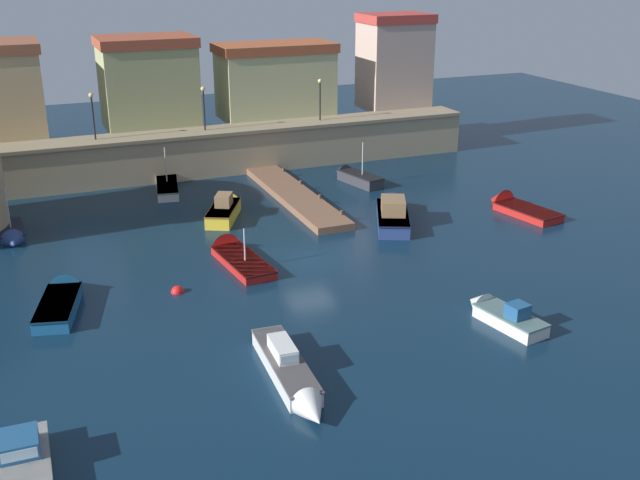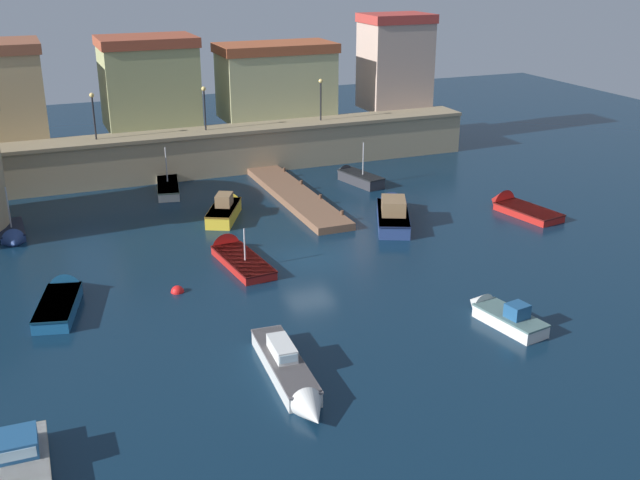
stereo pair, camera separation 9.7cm
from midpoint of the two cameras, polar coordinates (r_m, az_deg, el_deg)
ground_plane at (r=40.37m, az=-0.72°, el=-1.34°), size 99.62×99.62×0.00m
quay_wall at (r=56.21m, az=-7.49°, el=6.63°), size 38.77×3.07×3.20m
old_town_backdrop at (r=58.46m, az=-10.76°, el=11.62°), size 38.48×5.74×7.53m
pier_dock at (r=49.83m, az=-1.77°, el=3.29°), size 2.33×13.70×0.70m
quay_lamp_0 at (r=53.97m, az=-16.52°, el=9.40°), size 0.32×0.32×3.15m
quay_lamp_1 at (r=55.22m, az=-8.58°, el=10.22°), size 0.32×0.32×3.09m
quay_lamp_2 at (r=57.90m, az=0.10°, el=10.94°), size 0.32×0.32×3.09m
moored_boat_0 at (r=49.13m, az=14.34°, el=2.41°), size 2.77×5.46×1.76m
moored_boat_2 at (r=40.51m, az=-6.41°, el=-1.01°), size 2.27×6.23×2.73m
moored_boat_3 at (r=28.94m, az=-2.09°, el=-10.02°), size 1.61×6.83×1.44m
moored_boat_4 at (r=53.61m, az=-11.25°, el=4.28°), size 2.48×6.71×3.29m
moored_boat_5 at (r=34.37m, az=13.39°, el=-5.39°), size 2.02×4.32×1.54m
moored_boat_6 at (r=46.93m, az=-6.98°, el=2.38°), size 3.51×5.11×1.80m
moored_boat_7 at (r=46.29m, az=-21.90°, el=0.39°), size 1.44×4.21×3.24m
moored_boat_8 at (r=53.65m, az=2.69°, el=4.76°), size 2.30×4.80×3.23m
moored_boat_9 at (r=36.98m, az=-18.64°, el=-4.12°), size 2.75×5.48×1.47m
moored_boat_10 at (r=46.06m, az=5.48°, el=2.16°), size 4.36×6.72×2.11m
mooring_buoy_0 at (r=37.04m, az=-10.51°, el=-3.83°), size 0.63×0.63×0.63m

